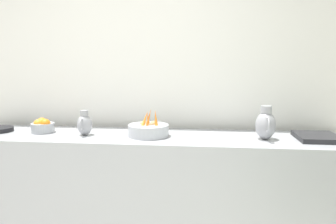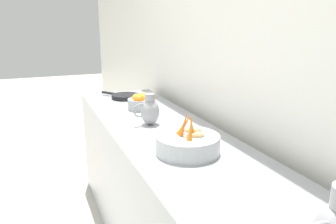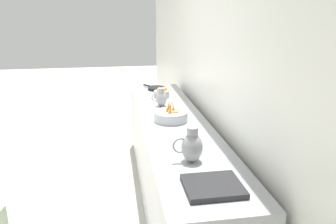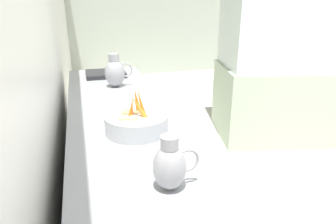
{
  "view_description": "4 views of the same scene",
  "coord_description": "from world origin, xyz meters",
  "views": [
    {
      "loc": [
        0.95,
        0.67,
        1.42
      ],
      "look_at": [
        -1.49,
        0.39,
        1.07
      ],
      "focal_mm": 34.49,
      "sensor_mm": 36.0,
      "label": 1
    },
    {
      "loc": [
        -0.82,
        1.61,
        1.51
      ],
      "look_at": [
        -1.4,
        0.21,
        1.09
      ],
      "focal_mm": 35.24,
      "sensor_mm": 36.0,
      "label": 2
    },
    {
      "loc": [
        -0.98,
        3.21,
        1.9
      ],
      "look_at": [
        -1.48,
        0.15,
        0.94
      ],
      "focal_mm": 35.81,
      "sensor_mm": 36.0,
      "label": 3
    },
    {
      "loc": [
        -1.74,
        -1.14,
        1.5
      ],
      "look_at": [
        -1.39,
        0.04,
        1.04
      ],
      "focal_mm": 32.02,
      "sensor_mm": 36.0,
      "label": 4
    }
  ],
  "objects": [
    {
      "name": "metal_pitcher_tall",
      "position": [
        -1.49,
        1.13,
        0.99
      ],
      "size": [
        0.21,
        0.15,
        0.25
      ],
      "color": "#939399",
      "rests_on": "prep_counter"
    },
    {
      "name": "vegetable_colander",
      "position": [
        -1.5,
        0.24,
        0.93
      ],
      "size": [
        0.32,
        0.32,
        0.22
      ],
      "color": "#ADAFB5",
      "rests_on": "prep_counter"
    },
    {
      "name": "prep_counter",
      "position": [
        -1.52,
        0.23,
        0.44
      ],
      "size": [
        0.63,
        3.16,
        0.88
      ],
      "primitive_type": "cube",
      "color": "#9EA0A5",
      "rests_on": "ground_plane"
    },
    {
      "name": "orange_bowl",
      "position": [
        -1.54,
        -0.66,
        0.93
      ],
      "size": [
        0.19,
        0.19,
        0.12
      ],
      "color": "#9EA0A5",
      "rests_on": "prep_counter"
    },
    {
      "name": "counter_sink_basin",
      "position": [
        -1.53,
        1.51,
        0.89
      ],
      "size": [
        0.34,
        0.3,
        0.04
      ],
      "primitive_type": "cube",
      "color": "#232326",
      "rests_on": "prep_counter"
    },
    {
      "name": "metal_pitcher_short",
      "position": [
        -1.48,
        -0.27,
        0.97
      ],
      "size": [
        0.17,
        0.12,
        0.2
      ],
      "color": "#939399",
      "rests_on": "prep_counter"
    },
    {
      "name": "tile_wall_left",
      "position": [
        -1.95,
        0.73,
        1.5
      ],
      "size": [
        0.1,
        9.35,
        3.0
      ],
      "primitive_type": "cube",
      "color": "white",
      "rests_on": "ground_plane"
    }
  ]
}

